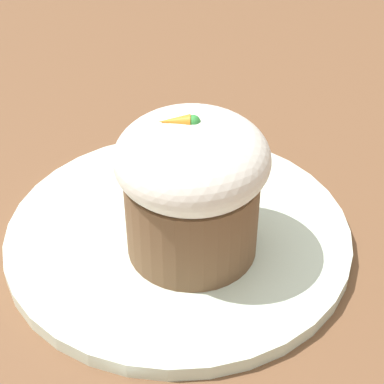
# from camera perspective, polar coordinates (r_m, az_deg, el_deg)

# --- Properties ---
(ground_plane) EXTENTS (4.00, 4.00, 0.00)m
(ground_plane) POSITION_cam_1_polar(r_m,az_deg,el_deg) (0.49, -1.21, -4.22)
(ground_plane) COLOR brown
(dessert_plate) EXTENTS (0.26, 0.26, 0.01)m
(dessert_plate) POSITION_cam_1_polar(r_m,az_deg,el_deg) (0.49, -1.22, -3.71)
(dessert_plate) COLOR silver
(dessert_plate) RESTS_ON ground_plane
(carrot_cake) EXTENTS (0.10, 0.10, 0.11)m
(carrot_cake) POSITION_cam_1_polar(r_m,az_deg,el_deg) (0.43, -0.00, 0.67)
(carrot_cake) COLOR brown
(carrot_cake) RESTS_ON dessert_plate
(spoon) EXTENTS (0.08, 0.12, 0.01)m
(spoon) POSITION_cam_1_polar(r_m,az_deg,el_deg) (0.49, -1.14, -1.86)
(spoon) COLOR silver
(spoon) RESTS_ON dessert_plate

